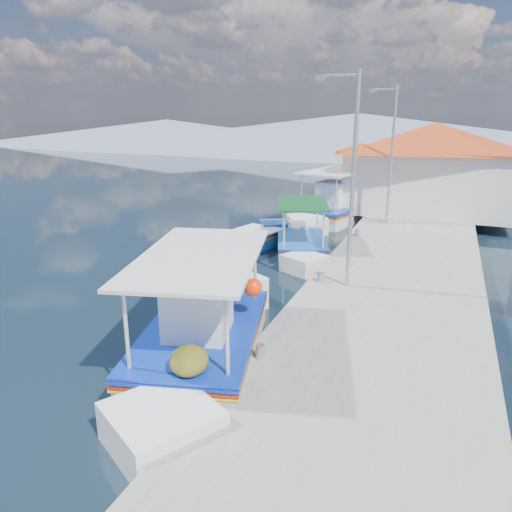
% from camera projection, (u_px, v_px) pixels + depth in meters
% --- Properties ---
extents(ground, '(160.00, 160.00, 0.00)m').
position_uv_depth(ground, '(178.00, 303.00, 14.15)').
color(ground, black).
rests_on(ground, ground).
extents(quay, '(5.00, 44.00, 0.50)m').
position_uv_depth(quay, '(405.00, 261.00, 17.31)').
color(quay, '#9E9B94').
rests_on(quay, ground).
extents(bollards, '(0.20, 17.20, 0.30)m').
position_uv_depth(bollards, '(343.00, 250.00, 17.28)').
color(bollards, '#A5A8AD').
rests_on(bollards, quay).
extents(main_caique, '(3.82, 8.15, 2.77)m').
position_uv_depth(main_caique, '(205.00, 336.00, 10.89)').
color(main_caique, white).
rests_on(main_caique, ground).
extents(caique_green_canopy, '(3.13, 5.81, 2.30)m').
position_uv_depth(caique_green_canopy, '(302.00, 245.00, 18.98)').
color(caique_green_canopy, white).
rests_on(caique_green_canopy, ground).
extents(caique_blue_hull, '(2.66, 5.53, 1.02)m').
position_uv_depth(caique_blue_hull, '(246.00, 242.00, 19.68)').
color(caique_blue_hull, '#1D56AF').
rests_on(caique_blue_hull, ground).
extents(caique_far, '(3.72, 8.01, 2.89)m').
position_uv_depth(caique_far, '(335.00, 210.00, 24.66)').
color(caique_far, white).
rests_on(caique_far, ground).
extents(harbor_building, '(10.49, 10.49, 4.40)m').
position_uv_depth(harbor_building, '(432.00, 166.00, 24.47)').
color(harbor_building, white).
rests_on(harbor_building, quay).
extents(lamp_post_near, '(1.21, 0.14, 6.00)m').
position_uv_depth(lamp_post_near, '(350.00, 171.00, 13.21)').
color(lamp_post_near, '#A5A8AD').
rests_on(lamp_post_near, quay).
extents(lamp_post_far, '(1.21, 0.14, 6.00)m').
position_uv_depth(lamp_post_far, '(390.00, 149.00, 21.21)').
color(lamp_post_far, '#A5A8AD').
rests_on(lamp_post_far, quay).
extents(mountain_ridge, '(171.40, 96.00, 5.50)m').
position_uv_depth(mountain_ridge, '(448.00, 139.00, 61.00)').
color(mountain_ridge, slate).
rests_on(mountain_ridge, ground).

